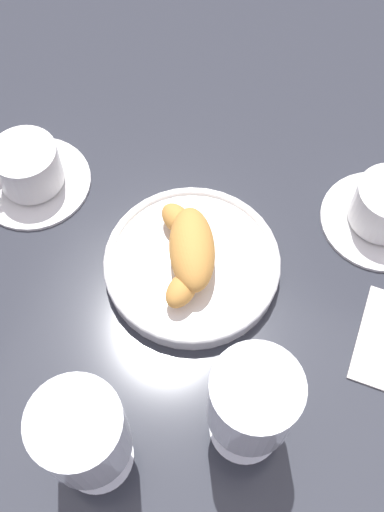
{
  "coord_description": "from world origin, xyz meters",
  "views": [
    {
      "loc": [
        -0.3,
        -0.1,
        0.59
      ],
      "look_at": [
        -0.01,
        0.01,
        0.03
      ],
      "focal_mm": 42.03,
      "sensor_mm": 36.0,
      "label": 1
    }
  ],
  "objects_px": {
    "croissant_large": "(189,250)",
    "juice_glass_right": "(83,435)",
    "juice_glass_left": "(253,403)",
    "coffee_cup_far": "(28,171)",
    "pastry_plate": "(192,264)"
  },
  "relations": [
    {
      "from": "croissant_large",
      "to": "juice_glass_right",
      "type": "height_order",
      "value": "juice_glass_right"
    },
    {
      "from": "juice_glass_right",
      "to": "juice_glass_left",
      "type": "bearing_deg",
      "value": -57.71
    },
    {
      "from": "coffee_cup_far",
      "to": "juice_glass_right",
      "type": "relative_size",
      "value": 0.97
    },
    {
      "from": "pastry_plate",
      "to": "juice_glass_right",
      "type": "bearing_deg",
      "value": 177.72
    },
    {
      "from": "coffee_cup_far",
      "to": "juice_glass_right",
      "type": "xyz_separation_m",
      "value": [
        -0.26,
        -0.21,
        0.07
      ]
    },
    {
      "from": "croissant_large",
      "to": "juice_glass_right",
      "type": "xyz_separation_m",
      "value": [
        -0.22,
        0.01,
        0.05
      ]
    },
    {
      "from": "croissant_large",
      "to": "coffee_cup_far",
      "type": "bearing_deg",
      "value": 79.77
    },
    {
      "from": "pastry_plate",
      "to": "juice_glass_left",
      "type": "xyz_separation_m",
      "value": [
        -0.14,
        -0.11,
        0.08
      ]
    },
    {
      "from": "pastry_plate",
      "to": "croissant_large",
      "type": "distance_m",
      "value": 0.03
    },
    {
      "from": "pastry_plate",
      "to": "juice_glass_left",
      "type": "distance_m",
      "value": 0.2
    },
    {
      "from": "juice_glass_left",
      "to": "juice_glass_right",
      "type": "xyz_separation_m",
      "value": [
        -0.08,
        0.12,
        -0.0
      ]
    },
    {
      "from": "coffee_cup_far",
      "to": "juice_glass_right",
      "type": "distance_m",
      "value": 0.34
    },
    {
      "from": "juice_glass_left",
      "to": "pastry_plate",
      "type": "bearing_deg",
      "value": 37.69
    },
    {
      "from": "pastry_plate",
      "to": "croissant_large",
      "type": "relative_size",
      "value": 1.55
    },
    {
      "from": "pastry_plate",
      "to": "juice_glass_left",
      "type": "relative_size",
      "value": 1.37
    }
  ]
}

